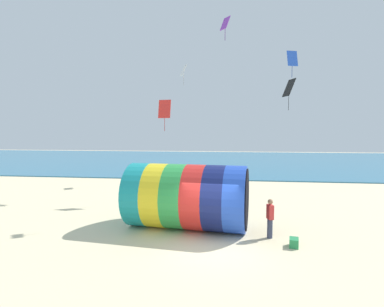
% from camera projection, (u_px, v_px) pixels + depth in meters
% --- Properties ---
extents(ground_plane, '(120.00, 120.00, 0.00)m').
position_uv_depth(ground_plane, '(207.00, 248.00, 12.25)').
color(ground_plane, beige).
extents(sea, '(120.00, 40.00, 0.10)m').
position_uv_depth(sea, '(224.00, 160.00, 48.92)').
color(sea, teal).
rests_on(sea, ground).
extents(giant_inflatable_tube, '(6.12, 3.81, 3.17)m').
position_uv_depth(giant_inflatable_tube, '(188.00, 196.00, 14.71)').
color(giant_inflatable_tube, teal).
rests_on(giant_inflatable_tube, ground).
extents(kite_handler, '(0.31, 0.41, 1.77)m').
position_uv_depth(kite_handler, '(270.00, 218.00, 13.37)').
color(kite_handler, '#383D56').
rests_on(kite_handler, ground).
extents(kite_red_diamond, '(0.90, 0.37, 2.15)m').
position_uv_depth(kite_red_diamond, '(165.00, 109.00, 20.56)').
color(kite_red_diamond, red).
extents(kite_purple_diamond, '(0.64, 0.67, 1.38)m').
position_uv_depth(kite_purple_diamond, '(225.00, 24.00, 17.61)').
color(kite_purple_diamond, purple).
extents(kite_white_diamond, '(0.86, 0.98, 2.02)m').
position_uv_depth(kite_white_diamond, '(184.00, 70.00, 28.73)').
color(kite_white_diamond, white).
extents(kite_blue_diamond, '(0.71, 0.43, 1.64)m').
position_uv_depth(kite_blue_diamond, '(292.00, 59.00, 18.40)').
color(kite_blue_diamond, blue).
extents(kite_black_diamond, '(0.95, 1.19, 2.50)m').
position_uv_depth(kite_black_diamond, '(289.00, 88.00, 23.72)').
color(kite_black_diamond, black).
extents(cooler_box, '(0.46, 0.58, 0.36)m').
position_uv_depth(cooler_box, '(294.00, 243.00, 12.39)').
color(cooler_box, '#268C4C').
rests_on(cooler_box, ground).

